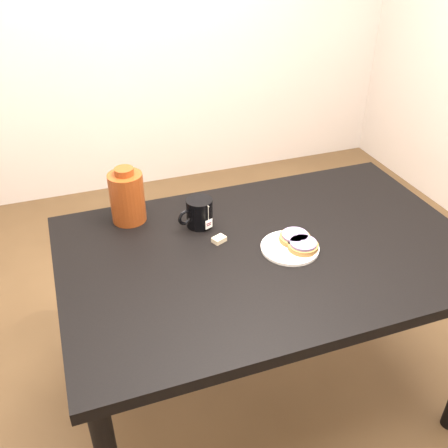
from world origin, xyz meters
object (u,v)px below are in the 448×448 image
object	(u,v)px
table	(268,267)
bagel_front	(303,245)
teabag_pouch	(219,239)
mug	(199,213)
bagel_package	(127,197)
plate	(290,247)
bagel_back	(295,237)

from	to	relation	value
table	bagel_front	distance (m)	0.15
teabag_pouch	bagel_front	bearing A→B (deg)	-30.67
bagel_front	mug	bearing A→B (deg)	136.33
bagel_front	bagel_package	bearing A→B (deg)	142.55
plate	bagel_back	world-z (taller)	bagel_back
table	mug	size ratio (longest dim) A/B	9.34
table	bagel_package	distance (m)	0.56
plate	table	bearing A→B (deg)	153.44
table	bagel_back	bearing A→B (deg)	-2.09
table	bagel_front	world-z (taller)	bagel_front
plate	teabag_pouch	xyz separation A→B (m)	(-0.21, 0.12, 0.00)
table	bagel_back	world-z (taller)	bagel_back
table	plate	bearing A→B (deg)	-26.56
bagel_front	mug	distance (m)	0.39
table	bagel_front	size ratio (longest dim) A/B	10.09
bagel_back	mug	bearing A→B (deg)	141.89
bagel_back	plate	bearing A→B (deg)	-137.95
mug	bagel_package	xyz separation A→B (m)	(-0.23, 0.12, 0.04)
plate	bagel_front	world-z (taller)	bagel_front
mug	bagel_package	size ratio (longest dim) A/B	0.71
mug	plate	bearing A→B (deg)	-65.23
plate	teabag_pouch	world-z (taller)	teabag_pouch
bagel_front	bagel_package	size ratio (longest dim) A/B	0.66
mug	teabag_pouch	world-z (taller)	mug
bagel_back	mug	distance (m)	0.35
plate	bagel_front	size ratio (longest dim) A/B	1.42
bagel_front	teabag_pouch	world-z (taller)	bagel_front
bagel_front	table	bearing A→B (deg)	150.49
bagel_back	bagel_front	bearing A→B (deg)	-84.34
plate	teabag_pouch	distance (m)	0.24
teabag_pouch	bagel_package	size ratio (longest dim) A/B	0.21
table	mug	bearing A→B (deg)	130.72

